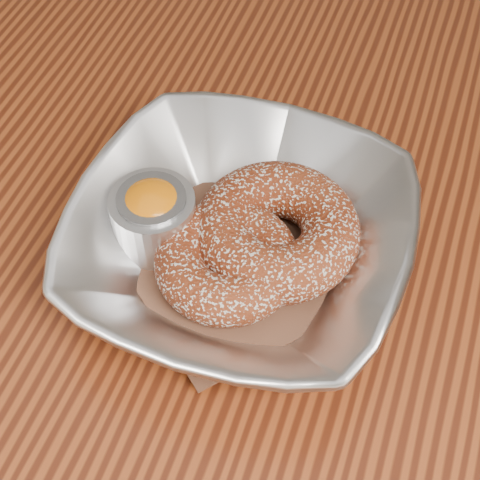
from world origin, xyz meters
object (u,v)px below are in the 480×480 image
(serving_bowl, at_px, (240,242))
(donut_back, at_px, (276,230))
(donut_front, at_px, (227,261))
(ramekin, at_px, (154,216))
(table, at_px, (90,325))

(serving_bowl, bearing_deg, donut_back, 38.04)
(serving_bowl, distance_m, donut_front, 0.02)
(donut_front, height_order, ramekin, ramekin)
(table, relative_size, serving_bowl, 5.37)
(donut_back, height_order, ramekin, ramekin)
(table, xyz_separation_m, donut_back, (0.14, 0.05, 0.13))
(table, bearing_deg, donut_back, 18.24)
(donut_front, distance_m, ramekin, 0.06)
(donut_back, bearing_deg, serving_bowl, -141.96)
(table, distance_m, donut_front, 0.17)
(donut_front, relative_size, ramekin, 1.66)
(ramekin, bearing_deg, table, -154.43)
(donut_back, relative_size, donut_front, 1.17)
(table, xyz_separation_m, serving_bowl, (0.12, 0.03, 0.13))
(table, relative_size, ramekin, 20.91)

